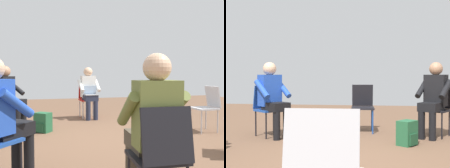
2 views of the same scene
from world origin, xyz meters
The scene contains 7 objects.
ground_plane centered at (0.00, 0.00, 0.00)m, with size 14.00×14.00×0.00m, color brown.
chair_north centered at (0.12, 1.98, 0.50)m, with size 0.43×0.46×0.85m.
chair_northeast centered at (1.38, 1.74, 0.50)m, with size 0.56×0.58×0.85m.
chair_northwest centered at (-1.46, 1.39, 0.50)m, with size 0.59×0.58×0.85m.
person_in_black centered at (1.29, 1.60, 0.69)m, with size 0.62×0.63×1.24m.
person_in_blue centered at (-1.33, 1.29, 0.69)m, with size 0.63×0.63×1.24m.
backpack_near_laptop_user centered at (0.81, 0.95, 0.16)m, with size 0.33×0.34×0.36m.
Camera 2 is at (0.39, -3.66, 1.01)m, focal length 50.00 mm.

